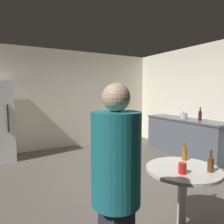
% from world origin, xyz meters
% --- Properties ---
extents(ground_plane, '(5.20, 5.20, 0.10)m').
position_xyz_m(ground_plane, '(0.00, 0.00, -0.05)').
color(ground_plane, '#5B544C').
extents(wall_back, '(5.32, 0.06, 2.70)m').
position_xyz_m(wall_back, '(0.00, 2.63, 1.35)').
color(wall_back, silver).
rests_on(wall_back, ground_plane).
extents(wall_side_right, '(0.06, 5.20, 2.70)m').
position_xyz_m(wall_side_right, '(2.63, 0.00, 1.35)').
color(wall_side_right, silver).
rests_on(wall_side_right, ground_plane).
extents(kitchen_counter, '(0.64, 2.18, 0.90)m').
position_xyz_m(kitchen_counter, '(2.28, 0.43, 0.45)').
color(kitchen_counter, '#4C515B').
rests_on(kitchen_counter, ground_plane).
extents(kettle, '(0.24, 0.17, 0.18)m').
position_xyz_m(kettle, '(2.23, 0.46, 0.97)').
color(kettle, '#B2B2B7').
rests_on(kettle, kitchen_counter).
extents(wine_bottle_on_counter, '(0.08, 0.08, 0.31)m').
position_xyz_m(wine_bottle_on_counter, '(2.30, 0.05, 1.02)').
color(wine_bottle_on_counter, '#3F141E').
rests_on(wine_bottle_on_counter, kitchen_counter).
extents(foreground_table, '(0.80, 0.80, 0.73)m').
position_xyz_m(foreground_table, '(-0.07, -1.60, 0.63)').
color(foreground_table, beige).
rests_on(foreground_table, ground_plane).
extents(beer_bottle_amber, '(0.06, 0.06, 0.23)m').
position_xyz_m(beer_bottle_amber, '(0.16, -1.41, 0.82)').
color(beer_bottle_amber, '#8C5919').
rests_on(beer_bottle_amber, foreground_table).
extents(beer_bottle_brown, '(0.06, 0.06, 0.23)m').
position_xyz_m(beer_bottle_brown, '(0.09, -1.81, 0.82)').
color(beer_bottle_brown, '#593314').
rests_on(beer_bottle_brown, foreground_table).
extents(plastic_cup_red, '(0.08, 0.08, 0.11)m').
position_xyz_m(plastic_cup_red, '(-0.20, -1.70, 0.79)').
color(plastic_cup_red, red).
rests_on(plastic_cup_red, foreground_table).
extents(person_in_teal_shirt, '(0.35, 0.35, 1.62)m').
position_xyz_m(person_in_teal_shirt, '(-1.13, -1.95, 0.95)').
color(person_in_teal_shirt, '#2D2D38').
rests_on(person_in_teal_shirt, ground_plane).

